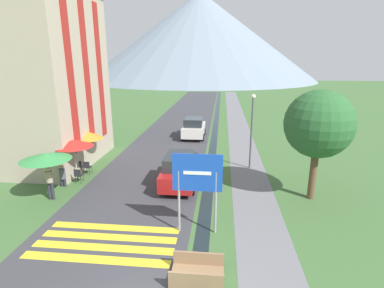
% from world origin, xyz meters
% --- Properties ---
extents(ground_plane, '(160.00, 160.00, 0.00)m').
position_xyz_m(ground_plane, '(0.00, 20.00, 0.00)').
color(ground_plane, '#3D6033').
extents(road, '(6.40, 60.00, 0.01)m').
position_xyz_m(road, '(-2.50, 30.00, 0.00)').
color(road, '#38383D').
rests_on(road, ground_plane).
extents(footpath, '(2.20, 60.00, 0.01)m').
position_xyz_m(footpath, '(3.60, 30.00, 0.00)').
color(footpath, slate).
rests_on(footpath, ground_plane).
extents(drainage_channel, '(0.60, 60.00, 0.00)m').
position_xyz_m(drainage_channel, '(1.20, 30.00, 0.00)').
color(drainage_channel, black).
rests_on(drainage_channel, ground_plane).
extents(crosswalk_marking, '(5.44, 2.54, 0.01)m').
position_xyz_m(crosswalk_marking, '(-2.50, 3.12, 0.01)').
color(crosswalk_marking, yellow).
rests_on(crosswalk_marking, ground_plane).
extents(mountain_distant, '(77.06, 77.06, 28.14)m').
position_xyz_m(mountain_distant, '(-6.17, 99.66, 14.07)').
color(mountain_distant, slate).
rests_on(mountain_distant, ground_plane).
extents(hotel_building, '(5.78, 8.11, 12.00)m').
position_xyz_m(hotel_building, '(-9.39, 12.00, 6.44)').
color(hotel_building, tan).
rests_on(hotel_building, ground_plane).
extents(road_sign, '(1.97, 0.11, 3.36)m').
position_xyz_m(road_sign, '(0.96, 4.21, 2.27)').
color(road_sign, gray).
rests_on(road_sign, ground_plane).
extents(footbridge, '(1.70, 1.10, 0.65)m').
position_xyz_m(footbridge, '(1.20, 1.42, 0.23)').
color(footbridge, '#846647').
rests_on(footbridge, ground_plane).
extents(parked_car_near, '(1.87, 4.18, 1.82)m').
position_xyz_m(parked_car_near, '(-0.40, 8.91, 0.91)').
color(parked_car_near, '#A31919').
rests_on(parked_car_near, ground_plane).
extents(parked_car_far, '(1.96, 3.82, 1.82)m').
position_xyz_m(parked_car_far, '(-0.64, 19.59, 0.91)').
color(parked_car_far, silver).
rests_on(parked_car_far, ground_plane).
extents(cafe_chair_middle, '(0.40, 0.40, 0.85)m').
position_xyz_m(cafe_chair_middle, '(-6.22, 8.58, 0.51)').
color(cafe_chair_middle, '#232328').
rests_on(cafe_chair_middle, ground_plane).
extents(cafe_chair_far_left, '(0.40, 0.40, 0.85)m').
position_xyz_m(cafe_chair_far_left, '(-6.83, 9.97, 0.51)').
color(cafe_chair_far_left, '#232328').
rests_on(cafe_chair_far_left, ground_plane).
extents(cafe_chair_far_right, '(0.40, 0.40, 0.85)m').
position_xyz_m(cafe_chair_far_right, '(-6.30, 9.91, 0.51)').
color(cafe_chair_far_right, '#232328').
rests_on(cafe_chair_far_right, ground_plane).
extents(cafe_umbrella_front_green, '(2.44, 2.44, 2.43)m').
position_xyz_m(cafe_umbrella_front_green, '(-6.72, 6.52, 2.25)').
color(cafe_umbrella_front_green, '#B7B2A8').
rests_on(cafe_umbrella_front_green, ground_plane).
extents(cafe_umbrella_middle_red, '(2.17, 2.17, 2.44)m').
position_xyz_m(cafe_umbrella_middle_red, '(-6.54, 9.05, 2.22)').
color(cafe_umbrella_middle_red, '#B7B2A8').
rests_on(cafe_umbrella_middle_red, ground_plane).
extents(cafe_umbrella_rear_orange, '(2.16, 2.16, 2.40)m').
position_xyz_m(cafe_umbrella_rear_orange, '(-6.85, 11.31, 2.15)').
color(cafe_umbrella_rear_orange, '#B7B2A8').
rests_on(cafe_umbrella_rear_orange, ground_plane).
extents(person_standing_terrace, '(0.32, 0.32, 1.72)m').
position_xyz_m(person_standing_terrace, '(-6.62, 6.43, 1.00)').
color(person_standing_terrace, '#282833').
rests_on(person_standing_terrace, ground_plane).
extents(person_seated_far, '(0.32, 0.32, 1.26)m').
position_xyz_m(person_seated_far, '(-6.85, 8.03, 0.70)').
color(person_seated_far, '#282833').
rests_on(person_seated_far, ground_plane).
extents(streetlamp, '(0.28, 0.28, 4.79)m').
position_xyz_m(streetlamp, '(3.74, 12.05, 2.87)').
color(streetlamp, '#515156').
rests_on(streetlamp, ground_plane).
extents(tree_by_path, '(3.28, 3.28, 5.51)m').
position_xyz_m(tree_by_path, '(6.47, 7.90, 3.84)').
color(tree_by_path, brown).
rests_on(tree_by_path, ground_plane).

